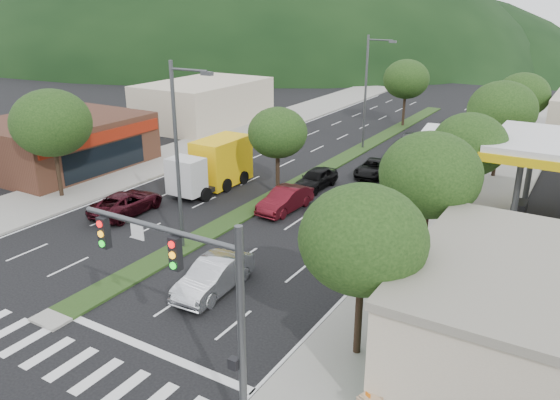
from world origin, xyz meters
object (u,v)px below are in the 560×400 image
Objects in this scene: tree_r_a at (363,239)px; streetlight_mid at (368,87)px; car_queue_a at (316,179)px; box_truck at (215,166)px; tree_r_d at (502,110)px; sedan_silver at (214,276)px; car_queue_d at (373,168)px; traffic_signal at (196,289)px; car_queue_e at (409,140)px; tree_r_b at (430,175)px; tree_r_e at (523,95)px; car_queue_f at (443,129)px; streetlight_near at (179,149)px; tree_med_far at (406,79)px; tree_med_near at (278,133)px; motorhome at (434,164)px; suv_maroon at (127,203)px; car_queue_c at (285,200)px; tree_l_a at (51,123)px; tree_r_c at (470,145)px; car_queue_b at (420,155)px.

streetlight_mid is (-11.79, 29.00, 0.76)m from tree_r_a.
box_truck reaches higher than car_queue_a.
sedan_silver is at bearing -107.05° from tree_r_d.
tree_r_d is 10.21m from car_queue_d.
traffic_signal reaches higher than box_truck.
car_queue_e reaches higher than car_queue_d.
tree_r_b is 1.03× the size of tree_r_e.
box_truck reaches higher than car_queue_f.
streetlight_near is at bearing -110.23° from tree_r_e.
tree_med_far is at bearing 161.57° from tree_r_e.
motorhome is at bearing 34.26° from tree_med_near.
car_queue_d is at bearing 154.76° from motorhome.
suv_maroon is at bearing -100.73° from tree_med_far.
streetlight_near reaches higher than tree_r_e.
traffic_signal is 0.98× the size of tree_r_d.
car_queue_c reaches higher than car_queue_f.
streetlight_mid is at bearing -109.45° from car_queue_f.
car_queue_c is 0.65× the size of box_truck.
tree_l_a is at bearing -139.37° from car_queue_d.
tree_r_c is at bearing 26.39° from car_queue_c.
tree_r_c is 0.65× the size of streetlight_mid.
motorhome is at bearing 90.07° from traffic_signal.
streetlight_mid is at bearing 160.86° from car_queue_b.
box_truck is at bearing -148.08° from car_queue_a.
car_queue_a is (-7.47, 22.25, -3.91)m from traffic_signal.
tree_r_c reaches higher than car_queue_b.
traffic_signal is 1.01× the size of tree_r_b.
streetlight_mid reaches higher than tree_med_far.
tree_r_d is at bearing -142.27° from box_truck.
tree_r_c is 21.25m from suv_maroon.
car_queue_c is 11.06m from motorhome.
tree_r_b is 12.47m from streetlight_near.
tree_r_b is at bearing 39.11° from sedan_silver.
box_truck is at bearing -138.34° from car_queue_d.
tree_med_far is at bearing 110.56° from tree_r_b.
traffic_signal is 1.59× the size of car_queue_d.
sedan_silver is (-7.63, -6.89, -4.26)m from tree_r_b.
car_queue_b is at bearing 64.62° from tree_med_near.
suv_maroon is (-10.78, 5.06, -0.06)m from sedan_silver.
car_queue_b is at bearing 68.08° from car_queue_a.
box_truck is (-16.73, -12.88, -3.55)m from tree_r_d.
car_queue_c is 1.09× the size of car_queue_f.
sedan_silver reaches higher than car_queue_b.
traffic_signal reaches higher than tree_med_near.
car_queue_c is (1.94, -28.29, -4.25)m from tree_med_far.
tree_r_a reaches higher than car_queue_b.
car_queue_c reaches higher than car_queue_b.
tree_r_b reaches higher than tree_med_far.
car_queue_d is at bearing -135.13° from box_truck.
tree_l_a is (-21.53, 11.54, 0.54)m from traffic_signal.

